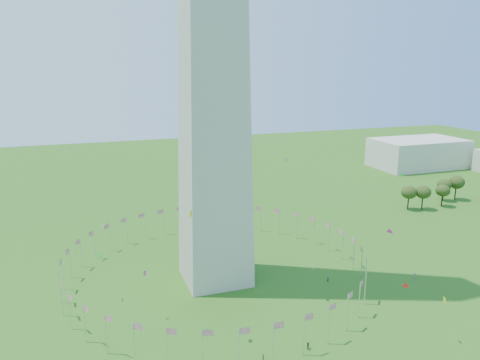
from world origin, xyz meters
name	(u,v)px	position (x,y,z in m)	size (l,w,h in m)	color
flag_ring	(215,263)	(0.00, 50.00, 4.50)	(80.24, 80.24, 9.00)	silver
gov_building_east_a	(418,153)	(150.00, 150.00, 8.00)	(50.00, 30.00, 16.00)	beige
kites_aloft	(322,234)	(18.50, 25.43, 19.49)	(87.83, 57.84, 35.61)	#CC2699
tree_line_east	(453,193)	(114.61, 85.27, 4.87)	(53.32, 15.61, 10.49)	#38501A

